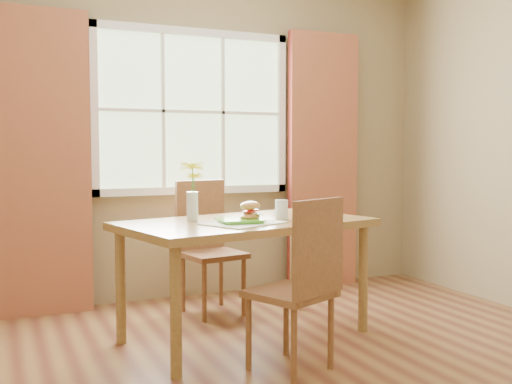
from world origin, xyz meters
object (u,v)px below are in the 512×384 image
Objects in this scene: chair_far at (207,240)px; water_glass at (282,210)px; flower_vase at (193,185)px; dining_table at (246,232)px; chair_near at (302,278)px; croissant_sandwich at (250,211)px.

chair_far is 7.79× the size of water_glass.
flower_vase is (-0.55, 0.16, 0.16)m from water_glass.
water_glass is at bearing -81.44° from chair_far.
dining_table is 13.58× the size of water_glass.
croissant_sandwich is (-0.06, 0.56, 0.31)m from chair_near.
chair_far is 0.83m from water_glass.
flower_vase is at bearing 89.34° from chair_near.
water_glass reaches higher than dining_table.
flower_vase is at bearing 111.51° from croissant_sandwich.
flower_vase is (-0.30, -0.58, 0.44)m from chair_far.
chair_near is at bearing -99.52° from dining_table.
water_glass is (0.23, -0.04, 0.14)m from dining_table.
chair_near is 0.97× the size of chair_far.
dining_table is 0.27m from water_glass.
croissant_sandwich is at bearing -100.79° from chair_far.
croissant_sandwich is at bearing -112.90° from dining_table.
dining_table is at bearing 69.14° from chair_near.
chair_far is at bearing 63.08° from flower_vase.
croissant_sandwich is at bearing -41.16° from flower_vase.
dining_table is at bearing -20.93° from flower_vase.
chair_near is at bearing -107.05° from water_glass.
flower_vase reaches higher than chair_far.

